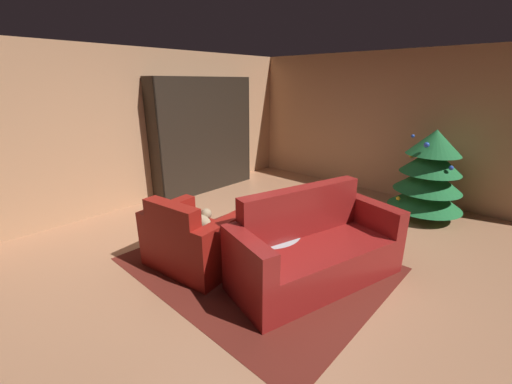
{
  "coord_description": "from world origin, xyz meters",
  "views": [
    {
      "loc": [
        2.34,
        -2.75,
        2.04
      ],
      "look_at": [
        -0.21,
        -0.0,
        0.75
      ],
      "focal_mm": 22.65,
      "sensor_mm": 36.0,
      "label": 1
    }
  ],
  "objects_px": {
    "bookshelf_unit": "(208,137)",
    "coffee_table": "(267,235)",
    "book_stack_on_table": "(268,229)",
    "bottle_on_table": "(259,232)",
    "decorated_tree": "(429,175)",
    "couch_red": "(314,251)",
    "armchair_red": "(193,241)"
  },
  "relations": [
    {
      "from": "armchair_red",
      "to": "coffee_table",
      "type": "height_order",
      "value": "armchair_red"
    },
    {
      "from": "book_stack_on_table",
      "to": "bottle_on_table",
      "type": "bearing_deg",
      "value": -72.8
    },
    {
      "from": "bookshelf_unit",
      "to": "bottle_on_table",
      "type": "height_order",
      "value": "bookshelf_unit"
    },
    {
      "from": "coffee_table",
      "to": "book_stack_on_table",
      "type": "distance_m",
      "value": 0.08
    },
    {
      "from": "book_stack_on_table",
      "to": "bottle_on_table",
      "type": "height_order",
      "value": "bottle_on_table"
    },
    {
      "from": "armchair_red",
      "to": "book_stack_on_table",
      "type": "height_order",
      "value": "armchair_red"
    },
    {
      "from": "armchair_red",
      "to": "couch_red",
      "type": "height_order",
      "value": "couch_red"
    },
    {
      "from": "bottle_on_table",
      "to": "bookshelf_unit",
      "type": "bearing_deg",
      "value": 149.89
    },
    {
      "from": "couch_red",
      "to": "book_stack_on_table",
      "type": "bearing_deg",
      "value": -164.59
    },
    {
      "from": "bookshelf_unit",
      "to": "decorated_tree",
      "type": "xyz_separation_m",
      "value": [
        3.61,
        1.35,
        -0.33
      ]
    },
    {
      "from": "book_stack_on_table",
      "to": "bottle_on_table",
      "type": "xyz_separation_m",
      "value": [
        0.07,
        -0.22,
        0.06
      ]
    },
    {
      "from": "bottle_on_table",
      "to": "book_stack_on_table",
      "type": "bearing_deg",
      "value": 107.2
    },
    {
      "from": "book_stack_on_table",
      "to": "bottle_on_table",
      "type": "distance_m",
      "value": 0.24
    },
    {
      "from": "couch_red",
      "to": "book_stack_on_table",
      "type": "relative_size",
      "value": 8.47
    },
    {
      "from": "decorated_tree",
      "to": "couch_red",
      "type": "bearing_deg",
      "value": -97.29
    },
    {
      "from": "couch_red",
      "to": "book_stack_on_table",
      "type": "distance_m",
      "value": 0.56
    },
    {
      "from": "book_stack_on_table",
      "to": "bookshelf_unit",
      "type": "bearing_deg",
      "value": 152.83
    },
    {
      "from": "decorated_tree",
      "to": "bookshelf_unit",
      "type": "bearing_deg",
      "value": -159.5
    },
    {
      "from": "bookshelf_unit",
      "to": "book_stack_on_table",
      "type": "height_order",
      "value": "bookshelf_unit"
    },
    {
      "from": "couch_red",
      "to": "bottle_on_table",
      "type": "bearing_deg",
      "value": -141.22
    },
    {
      "from": "bookshelf_unit",
      "to": "bottle_on_table",
      "type": "distance_m",
      "value": 3.29
    },
    {
      "from": "couch_red",
      "to": "decorated_tree",
      "type": "xyz_separation_m",
      "value": [
        0.33,
        2.61,
        0.36
      ]
    },
    {
      "from": "bookshelf_unit",
      "to": "book_stack_on_table",
      "type": "distance_m",
      "value": 3.13
    },
    {
      "from": "bookshelf_unit",
      "to": "coffee_table",
      "type": "distance_m",
      "value": 3.16
    },
    {
      "from": "bookshelf_unit",
      "to": "bottle_on_table",
      "type": "relative_size",
      "value": 8.69
    },
    {
      "from": "bottle_on_table",
      "to": "decorated_tree",
      "type": "relative_size",
      "value": 0.18
    },
    {
      "from": "book_stack_on_table",
      "to": "bottle_on_table",
      "type": "relative_size",
      "value": 0.96
    },
    {
      "from": "bookshelf_unit",
      "to": "bottle_on_table",
      "type": "bearing_deg",
      "value": -30.11
    },
    {
      "from": "armchair_red",
      "to": "book_stack_on_table",
      "type": "relative_size",
      "value": 4.74
    },
    {
      "from": "bookshelf_unit",
      "to": "armchair_red",
      "type": "distance_m",
      "value": 2.98
    },
    {
      "from": "coffee_table",
      "to": "book_stack_on_table",
      "type": "height_order",
      "value": "book_stack_on_table"
    },
    {
      "from": "armchair_red",
      "to": "bottle_on_table",
      "type": "relative_size",
      "value": 4.56
    }
  ]
}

